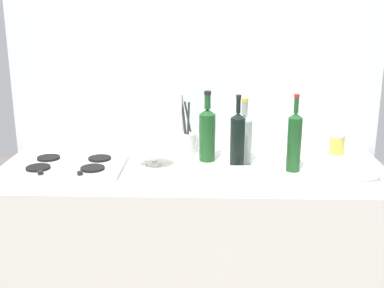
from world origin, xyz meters
TOP-DOWN VIEW (x-y plane):
  - counter_block at (0.00, 0.00)m, footprint 1.80×0.70m
  - backsplash_panel at (0.00, 0.38)m, footprint 1.90×0.06m
  - stovetop_hob at (-0.56, -0.02)m, footprint 0.49×0.33m
  - plate_stack at (0.71, -0.11)m, footprint 0.21×0.21m
  - wine_bottle_leftmost at (0.24, 0.10)m, footprint 0.08×0.08m
  - wine_bottle_mid_left at (0.20, -0.04)m, footprint 0.07×0.07m
  - wine_bottle_mid_right at (0.46, -0.01)m, footprint 0.06×0.06m
  - wine_bottle_rightmost at (0.07, 0.14)m, footprint 0.08×0.08m
  - mixing_bowl at (-0.18, 0.06)m, footprint 0.16×0.16m
  - butter_dish at (0.25, -0.19)m, footprint 0.17×0.11m
  - utensil_crock at (-0.04, 0.25)m, footprint 0.10×0.10m
  - condiment_jar_front at (0.73, 0.27)m, footprint 0.08×0.08m

SIDE VIEW (x-z plane):
  - counter_block at x=0.00m, z-range 0.00..0.90m
  - stovetop_hob at x=-0.56m, z-range 0.89..0.93m
  - plate_stack at x=0.71m, z-range 0.90..0.94m
  - butter_dish at x=0.25m, z-range 0.90..0.97m
  - mixing_bowl at x=-0.18m, z-range 0.90..0.97m
  - condiment_jar_front at x=0.73m, z-range 0.90..1.00m
  - utensil_crock at x=-0.04m, z-range 0.81..1.11m
  - wine_bottle_leftmost at x=0.24m, z-range 0.87..1.18m
  - wine_bottle_rightmost at x=0.07m, z-range 0.87..1.21m
  - wine_bottle_mid_right at x=0.46m, z-range 0.86..1.22m
  - wine_bottle_mid_left at x=0.20m, z-range 0.87..1.22m
  - backsplash_panel at x=0.00m, z-range 0.00..2.45m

